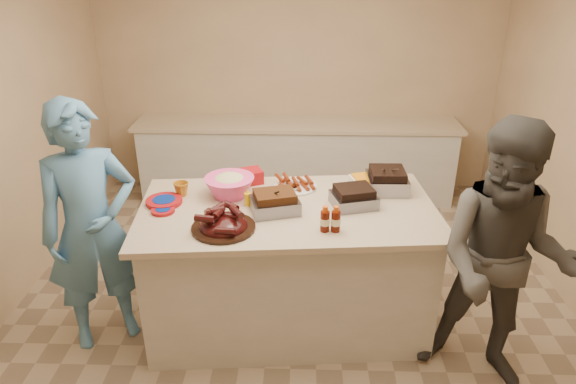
{
  "coord_description": "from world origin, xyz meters",
  "views": [
    {
      "loc": [
        0.06,
        -3.29,
        2.65
      ],
      "look_at": [
        -0.03,
        -0.03,
        1.09
      ],
      "focal_mm": 32.0,
      "sensor_mm": 36.0,
      "label": 1
    }
  ],
  "objects_px": {
    "plastic_cup": "(182,195)",
    "guest_blue": "(111,333)",
    "island": "(288,320)",
    "rib_platter": "(224,229)",
    "guest_gray": "(480,373)",
    "roasting_pan": "(386,191)",
    "coleslaw_bowl": "(230,196)",
    "bbq_bottle_a": "(335,231)",
    "mustard_bottle": "(248,205)",
    "bbq_bottle_b": "(325,231)"
  },
  "relations": [
    {
      "from": "plastic_cup",
      "to": "guest_blue",
      "type": "xyz_separation_m",
      "value": [
        -0.55,
        -0.37,
        -0.99
      ]
    },
    {
      "from": "island",
      "to": "rib_platter",
      "type": "xyz_separation_m",
      "value": [
        -0.41,
        -0.31,
        0.99
      ]
    },
    {
      "from": "guest_gray",
      "to": "plastic_cup",
      "type": "bearing_deg",
      "value": -176.51
    },
    {
      "from": "roasting_pan",
      "to": "guest_gray",
      "type": "height_order",
      "value": "roasting_pan"
    },
    {
      "from": "coleslaw_bowl",
      "to": "bbq_bottle_a",
      "type": "relative_size",
      "value": 2.06
    },
    {
      "from": "bbq_bottle_a",
      "to": "mustard_bottle",
      "type": "xyz_separation_m",
      "value": [
        -0.6,
        0.35,
        0.0
      ]
    },
    {
      "from": "island",
      "to": "guest_blue",
      "type": "xyz_separation_m",
      "value": [
        -1.34,
        -0.19,
        0.0
      ]
    },
    {
      "from": "guest_blue",
      "to": "guest_gray",
      "type": "xyz_separation_m",
      "value": [
        2.68,
        -0.33,
        0.0
      ]
    },
    {
      "from": "island",
      "to": "bbq_bottle_b",
      "type": "height_order",
      "value": "bbq_bottle_b"
    },
    {
      "from": "roasting_pan",
      "to": "plastic_cup",
      "type": "xyz_separation_m",
      "value": [
        -1.53,
        -0.13,
        0.0
      ]
    },
    {
      "from": "roasting_pan",
      "to": "bbq_bottle_b",
      "type": "distance_m",
      "value": 0.79
    },
    {
      "from": "rib_platter",
      "to": "roasting_pan",
      "type": "height_order",
      "value": "rib_platter"
    },
    {
      "from": "island",
      "to": "mustard_bottle",
      "type": "bearing_deg",
      "value": 168.64
    },
    {
      "from": "coleslaw_bowl",
      "to": "rib_platter",
      "type": "bearing_deg",
      "value": -87.33
    },
    {
      "from": "island",
      "to": "coleslaw_bowl",
      "type": "relative_size",
      "value": 5.72
    },
    {
      "from": "coleslaw_bowl",
      "to": "bbq_bottle_a",
      "type": "xyz_separation_m",
      "value": [
        0.75,
        -0.5,
        0.0
      ]
    },
    {
      "from": "mustard_bottle",
      "to": "bbq_bottle_b",
      "type": "bearing_deg",
      "value": -33.35
    },
    {
      "from": "coleslaw_bowl",
      "to": "guest_gray",
      "type": "relative_size",
      "value": 0.2
    },
    {
      "from": "bbq_bottle_a",
      "to": "bbq_bottle_b",
      "type": "relative_size",
      "value": 1.0
    },
    {
      "from": "bbq_bottle_b",
      "to": "plastic_cup",
      "type": "relative_size",
      "value": 1.59
    },
    {
      "from": "rib_platter",
      "to": "roasting_pan",
      "type": "relative_size",
      "value": 1.43
    },
    {
      "from": "bbq_bottle_a",
      "to": "island",
      "type": "bearing_deg",
      "value": 134.92
    },
    {
      "from": "island",
      "to": "plastic_cup",
      "type": "distance_m",
      "value": 1.28
    },
    {
      "from": "island",
      "to": "bbq_bottle_a",
      "type": "height_order",
      "value": "bbq_bottle_a"
    },
    {
      "from": "island",
      "to": "guest_gray",
      "type": "distance_m",
      "value": 1.44
    },
    {
      "from": "guest_blue",
      "to": "guest_gray",
      "type": "distance_m",
      "value": 2.7
    },
    {
      "from": "rib_platter",
      "to": "coleslaw_bowl",
      "type": "distance_m",
      "value": 0.5
    },
    {
      "from": "bbq_bottle_b",
      "to": "rib_platter",
      "type": "bearing_deg",
      "value": 179.59
    },
    {
      "from": "rib_platter",
      "to": "guest_blue",
      "type": "xyz_separation_m",
      "value": [
        -0.93,
        0.12,
        -0.99
      ]
    },
    {
      "from": "coleslaw_bowl",
      "to": "mustard_bottle",
      "type": "xyz_separation_m",
      "value": [
        0.15,
        -0.15,
        0.0
      ]
    },
    {
      "from": "mustard_bottle",
      "to": "plastic_cup",
      "type": "distance_m",
      "value": 0.53
    },
    {
      "from": "bbq_bottle_a",
      "to": "plastic_cup",
      "type": "xyz_separation_m",
      "value": [
        -1.11,
        0.5,
        0.0
      ]
    },
    {
      "from": "mustard_bottle",
      "to": "rib_platter",
      "type": "bearing_deg",
      "value": -109.66
    },
    {
      "from": "coleslaw_bowl",
      "to": "bbq_bottle_b",
      "type": "relative_size",
      "value": 2.07
    },
    {
      "from": "rib_platter",
      "to": "guest_gray",
      "type": "bearing_deg",
      "value": -6.9
    },
    {
      "from": "island",
      "to": "bbq_bottle_b",
      "type": "xyz_separation_m",
      "value": [
        0.25,
        -0.32,
        0.99
      ]
    },
    {
      "from": "bbq_bottle_a",
      "to": "guest_gray",
      "type": "height_order",
      "value": "bbq_bottle_a"
    },
    {
      "from": "bbq_bottle_b",
      "to": "guest_gray",
      "type": "xyz_separation_m",
      "value": [
        1.09,
        -0.21,
        -0.99
      ]
    },
    {
      "from": "coleslaw_bowl",
      "to": "guest_blue",
      "type": "relative_size",
      "value": 0.2
    },
    {
      "from": "bbq_bottle_b",
      "to": "plastic_cup",
      "type": "bearing_deg",
      "value": 154.48
    },
    {
      "from": "roasting_pan",
      "to": "coleslaw_bowl",
      "type": "bearing_deg",
      "value": -174.72
    },
    {
      "from": "roasting_pan",
      "to": "guest_gray",
      "type": "relative_size",
      "value": 0.16
    },
    {
      "from": "bbq_bottle_b",
      "to": "mustard_bottle",
      "type": "relative_size",
      "value": 1.4
    },
    {
      "from": "roasting_pan",
      "to": "guest_blue",
      "type": "relative_size",
      "value": 0.16
    },
    {
      "from": "mustard_bottle",
      "to": "plastic_cup",
      "type": "xyz_separation_m",
      "value": [
        -0.51,
        0.14,
        0.0
      ]
    },
    {
      "from": "plastic_cup",
      "to": "guest_gray",
      "type": "distance_m",
      "value": 2.45
    },
    {
      "from": "roasting_pan",
      "to": "coleslaw_bowl",
      "type": "height_order",
      "value": "coleslaw_bowl"
    },
    {
      "from": "bbq_bottle_a",
      "to": "guest_gray",
      "type": "bearing_deg",
      "value": -11.47
    },
    {
      "from": "bbq_bottle_a",
      "to": "plastic_cup",
      "type": "height_order",
      "value": "bbq_bottle_a"
    },
    {
      "from": "island",
      "to": "mustard_bottle",
      "type": "distance_m",
      "value": 1.03
    }
  ]
}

